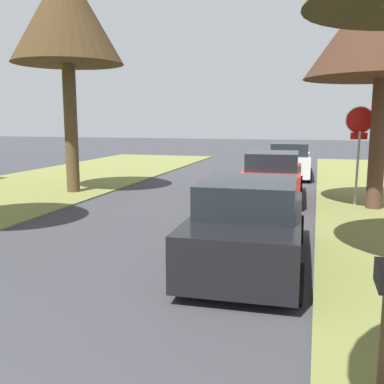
{
  "coord_description": "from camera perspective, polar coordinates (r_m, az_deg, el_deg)",
  "views": [
    {
      "loc": [
        3.56,
        -0.69,
        2.61
      ],
      "look_at": [
        1.23,
        7.55,
        1.21
      ],
      "focal_mm": 41.44,
      "sensor_mm": 36.0,
      "label": 1
    }
  ],
  "objects": [
    {
      "name": "street_tree_left_mid_b",
      "position": [
        16.79,
        -15.9,
        21.05
      ],
      "size": [
        3.82,
        3.82,
        7.85
      ],
      "color": "brown",
      "rests_on": "grass_verge_left"
    },
    {
      "name": "stop_sign_far",
      "position": [
        14.2,
        20.69,
        6.96
      ],
      "size": [
        0.81,
        0.41,
        2.96
      ],
      "color": "#9EA0A5",
      "rests_on": "grass_verge_right"
    },
    {
      "name": "parked_sedan_red",
      "position": [
        14.94,
        10.34,
        1.86
      ],
      "size": [
        2.07,
        4.46,
        1.57
      ],
      "color": "red",
      "rests_on": "ground"
    },
    {
      "name": "parked_sedan_black",
      "position": [
        8.09,
        7.38,
        -4.3
      ],
      "size": [
        2.07,
        4.46,
        1.57
      ],
      "color": "black",
      "rests_on": "ground"
    },
    {
      "name": "parked_sedan_white",
      "position": [
        20.92,
        12.45,
        3.88
      ],
      "size": [
        2.07,
        4.46,
        1.57
      ],
      "color": "white",
      "rests_on": "ground"
    }
  ]
}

